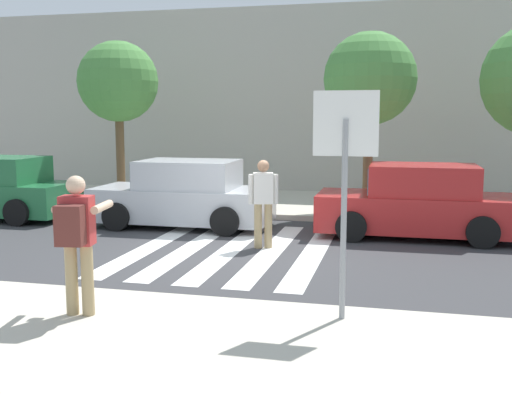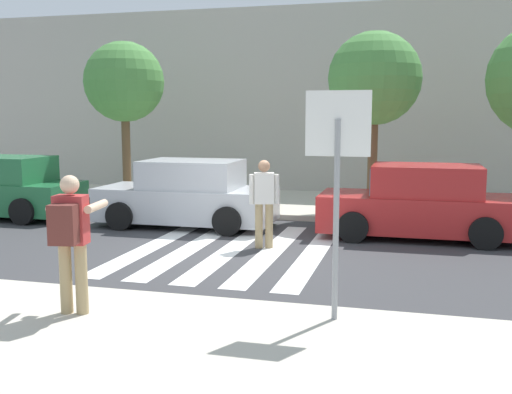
# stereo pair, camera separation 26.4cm
# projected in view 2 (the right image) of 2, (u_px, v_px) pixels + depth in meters

# --- Properties ---
(ground_plane) EXTENTS (120.00, 120.00, 0.00)m
(ground_plane) POSITION_uv_depth(u_px,v_px,m) (228.00, 252.00, 11.40)
(ground_plane) COLOR #38383A
(sidewalk_near) EXTENTS (60.00, 6.00, 0.14)m
(sidewalk_near) POSITION_uv_depth(u_px,v_px,m) (25.00, 393.00, 5.45)
(sidewalk_near) COLOR beige
(sidewalk_near) RESTS_ON ground
(sidewalk_far) EXTENTS (60.00, 4.80, 0.14)m
(sidewalk_far) POSITION_uv_depth(u_px,v_px,m) (291.00, 203.00, 17.14)
(sidewalk_far) COLOR beige
(sidewalk_far) RESTS_ON ground
(building_facade_far) EXTENTS (56.00, 4.00, 6.02)m
(building_facade_far) POSITION_uv_depth(u_px,v_px,m) (317.00, 103.00, 20.95)
(building_facade_far) COLOR #ADA89E
(building_facade_far) RESTS_ON ground
(crosswalk_stripe_0) EXTENTS (0.44, 5.20, 0.01)m
(crosswalk_stripe_0) POSITION_uv_depth(u_px,v_px,m) (155.00, 245.00, 12.00)
(crosswalk_stripe_0) COLOR silver
(crosswalk_stripe_0) RESTS_ON ground
(crosswalk_stripe_1) EXTENTS (0.44, 5.20, 0.01)m
(crosswalk_stripe_1) POSITION_uv_depth(u_px,v_px,m) (193.00, 247.00, 11.80)
(crosswalk_stripe_1) COLOR silver
(crosswalk_stripe_1) RESTS_ON ground
(crosswalk_stripe_2) EXTENTS (0.44, 5.20, 0.01)m
(crosswalk_stripe_2) POSITION_uv_depth(u_px,v_px,m) (231.00, 249.00, 11.59)
(crosswalk_stripe_2) COLOR silver
(crosswalk_stripe_2) RESTS_ON ground
(crosswalk_stripe_3) EXTENTS (0.44, 5.20, 0.01)m
(crosswalk_stripe_3) POSITION_uv_depth(u_px,v_px,m) (271.00, 252.00, 11.39)
(crosswalk_stripe_3) COLOR silver
(crosswalk_stripe_3) RESTS_ON ground
(crosswalk_stripe_4) EXTENTS (0.44, 5.20, 0.01)m
(crosswalk_stripe_4) POSITION_uv_depth(u_px,v_px,m) (313.00, 254.00, 11.19)
(crosswalk_stripe_4) COLOR silver
(crosswalk_stripe_4) RESTS_ON ground
(stop_sign) EXTENTS (0.76, 0.08, 2.73)m
(stop_sign) POSITION_uv_depth(u_px,v_px,m) (337.00, 154.00, 6.97)
(stop_sign) COLOR gray
(stop_sign) RESTS_ON sidewalk_near
(photographer_with_backpack) EXTENTS (0.66, 0.90, 1.72)m
(photographer_with_backpack) POSITION_uv_depth(u_px,v_px,m) (71.00, 232.00, 7.27)
(photographer_with_backpack) COLOR tan
(photographer_with_backpack) RESTS_ON sidewalk_near
(pedestrian_crossing) EXTENTS (0.56, 0.34, 1.72)m
(pedestrian_crossing) POSITION_uv_depth(u_px,v_px,m) (264.00, 199.00, 11.59)
(pedestrian_crossing) COLOR tan
(pedestrian_crossing) RESTS_ON ground
(parked_car_green) EXTENTS (4.10, 1.92, 1.55)m
(parked_car_green) POSITION_uv_depth(u_px,v_px,m) (1.00, 189.00, 15.22)
(parked_car_green) COLOR #236B3D
(parked_car_green) RESTS_ON ground
(parked_car_silver) EXTENTS (4.10, 1.92, 1.55)m
(parked_car_silver) POSITION_uv_depth(u_px,v_px,m) (188.00, 195.00, 13.94)
(parked_car_silver) COLOR #B7BABF
(parked_car_silver) RESTS_ON ground
(parked_car_red) EXTENTS (4.10, 1.92, 1.55)m
(parked_car_red) POSITION_uv_depth(u_px,v_px,m) (420.00, 204.00, 12.62)
(parked_car_red) COLOR red
(parked_car_red) RESTS_ON ground
(street_tree_west) EXTENTS (2.24, 2.24, 4.49)m
(street_tree_west) POSITION_uv_depth(u_px,v_px,m) (124.00, 83.00, 16.78)
(street_tree_west) COLOR brown
(street_tree_west) RESTS_ON sidewalk_far
(street_tree_center) EXTENTS (2.28, 2.28, 4.48)m
(street_tree_center) POSITION_uv_depth(u_px,v_px,m) (374.00, 79.00, 14.63)
(street_tree_center) COLOR brown
(street_tree_center) RESTS_ON sidewalk_far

